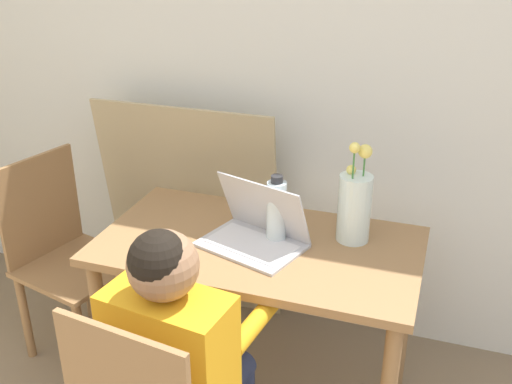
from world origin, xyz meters
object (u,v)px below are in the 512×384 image
at_px(person_seated, 179,346).
at_px(chair_spare, 66,256).
at_px(water_bottle, 276,211).
at_px(laptop, 257,230).
at_px(flower_vase, 354,205).

bearing_deg(person_seated, chair_spare, -28.31).
bearing_deg(water_bottle, laptop, -144.41).
distance_m(person_seated, laptop, 0.52).
relative_size(person_seated, laptop, 2.66).
bearing_deg(person_seated, flower_vase, -111.76).
distance_m(laptop, flower_vase, 0.34).
distance_m(chair_spare, laptop, 0.93).
relative_size(chair_spare, laptop, 2.21).
bearing_deg(laptop, chair_spare, -168.36).
relative_size(chair_spare, person_seated, 0.83).
bearing_deg(flower_vase, water_bottle, -159.30).
distance_m(chair_spare, person_seated, 1.02).
height_order(chair_spare, water_bottle, water_bottle).
relative_size(flower_vase, water_bottle, 1.50).
relative_size(person_seated, flower_vase, 2.85).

